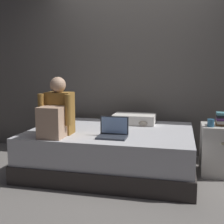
{
  "coord_description": "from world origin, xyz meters",
  "views": [
    {
      "loc": [
        0.62,
        -3.14,
        1.26
      ],
      "look_at": [
        -0.14,
        0.1,
        0.77
      ],
      "focal_mm": 46.83,
      "sensor_mm": 36.0,
      "label": 1
    }
  ],
  "objects": [
    {
      "name": "wall_back",
      "position": [
        0.0,
        1.2,
        1.35
      ],
      "size": [
        5.6,
        0.1,
        2.7
      ],
      "primitive_type": "cube",
      "color": "#605B56",
      "rests_on": "ground_plane"
    },
    {
      "name": "laptop",
      "position": [
        -0.09,
        -0.09,
        0.57
      ],
      "size": [
        0.32,
        0.23,
        0.22
      ],
      "color": "#333842",
      "rests_on": "bed"
    },
    {
      "name": "ground_plane",
      "position": [
        0.0,
        0.0,
        0.0
      ],
      "size": [
        8.0,
        8.0,
        0.0
      ],
      "primitive_type": "plane",
      "color": "gray"
    },
    {
      "name": "clothes_pile",
      "position": [
        0.17,
        0.64,
        0.56
      ],
      "size": [
        0.18,
        0.18,
        0.09
      ],
      "color": "#4C6B56",
      "rests_on": "bed"
    },
    {
      "name": "pillow",
      "position": [
        0.02,
        0.75,
        0.58
      ],
      "size": [
        0.56,
        0.36,
        0.13
      ],
      "primitive_type": "cube",
      "color": "silver",
      "rests_on": "bed"
    },
    {
      "name": "mug",
      "position": [
        0.97,
        0.34,
        0.64
      ],
      "size": [
        0.08,
        0.08,
        0.09
      ],
      "primitive_type": "cylinder",
      "color": "teal",
      "rests_on": "nightstand"
    },
    {
      "name": "nightstand",
      "position": [
        1.1,
        0.46,
        0.3
      ],
      "size": [
        0.44,
        0.46,
        0.6
      ],
      "color": "beige",
      "rests_on": "ground_plane"
    },
    {
      "name": "person_sitting",
      "position": [
        -0.73,
        -0.14,
        0.77
      ],
      "size": [
        0.39,
        0.44,
        0.66
      ],
      "color": "olive",
      "rests_on": "bed"
    },
    {
      "name": "bed",
      "position": [
        -0.2,
        0.3,
        0.26
      ],
      "size": [
        2.0,
        1.5,
        0.52
      ],
      "color": "#332D2B",
      "rests_on": "ground_plane"
    }
  ]
}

